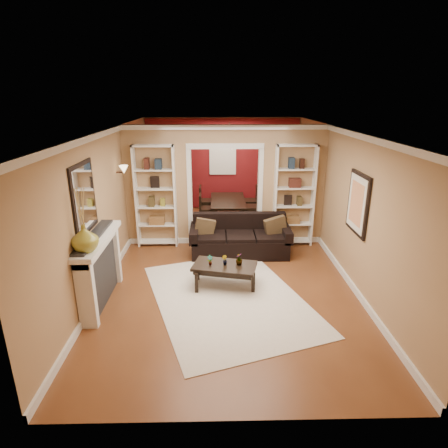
{
  "coord_description": "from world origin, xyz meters",
  "views": [
    {
      "loc": [
        -0.2,
        -7.09,
        3.3
      ],
      "look_at": [
        -0.07,
        -0.8,
        1.13
      ],
      "focal_mm": 30.0,
      "sensor_mm": 36.0,
      "label": 1
    }
  ],
  "objects_px": {
    "sofa": "(240,236)",
    "bookshelf_right": "(294,196)",
    "coffee_table": "(225,275)",
    "fireplace": "(102,270)",
    "bookshelf_left": "(156,197)",
    "dining_table": "(229,210)"
  },
  "relations": [
    {
      "from": "coffee_table",
      "to": "fireplace",
      "type": "bearing_deg",
      "value": -152.92
    },
    {
      "from": "coffee_table",
      "to": "dining_table",
      "type": "height_order",
      "value": "dining_table"
    },
    {
      "from": "dining_table",
      "to": "sofa",
      "type": "bearing_deg",
      "value": -176.21
    },
    {
      "from": "bookshelf_right",
      "to": "dining_table",
      "type": "distance_m",
      "value": 2.4
    },
    {
      "from": "bookshelf_left",
      "to": "dining_table",
      "type": "relative_size",
      "value": 1.37
    },
    {
      "from": "fireplace",
      "to": "bookshelf_left",
      "type": "bearing_deg",
      "value": 77.95
    },
    {
      "from": "dining_table",
      "to": "bookshelf_right",
      "type": "bearing_deg",
      "value": -141.58
    },
    {
      "from": "sofa",
      "to": "bookshelf_left",
      "type": "height_order",
      "value": "bookshelf_left"
    },
    {
      "from": "sofa",
      "to": "bookshelf_left",
      "type": "distance_m",
      "value": 2.08
    },
    {
      "from": "coffee_table",
      "to": "bookshelf_right",
      "type": "distance_m",
      "value": 2.75
    },
    {
      "from": "bookshelf_left",
      "to": "dining_table",
      "type": "distance_m",
      "value": 2.59
    },
    {
      "from": "bookshelf_right",
      "to": "fireplace",
      "type": "xyz_separation_m",
      "value": [
        -3.64,
        -2.53,
        -0.57
      ]
    },
    {
      "from": "sofa",
      "to": "coffee_table",
      "type": "bearing_deg",
      "value": -104.26
    },
    {
      "from": "fireplace",
      "to": "bookshelf_right",
      "type": "bearing_deg",
      "value": 34.8
    },
    {
      "from": "sofa",
      "to": "bookshelf_right",
      "type": "bearing_deg",
      "value": 25.05
    },
    {
      "from": "sofa",
      "to": "bookshelf_left",
      "type": "xyz_separation_m",
      "value": [
        -1.86,
        0.58,
        0.73
      ]
    },
    {
      "from": "bookshelf_right",
      "to": "bookshelf_left",
      "type": "bearing_deg",
      "value": 180.0
    },
    {
      "from": "fireplace",
      "to": "dining_table",
      "type": "relative_size",
      "value": 1.01
    },
    {
      "from": "coffee_table",
      "to": "bookshelf_left",
      "type": "xyz_separation_m",
      "value": [
        -1.49,
        2.03,
        0.94
      ]
    },
    {
      "from": "bookshelf_left",
      "to": "bookshelf_right",
      "type": "xyz_separation_m",
      "value": [
        3.1,
        0.0,
        0.0
      ]
    },
    {
      "from": "coffee_table",
      "to": "fireplace",
      "type": "height_order",
      "value": "fireplace"
    },
    {
      "from": "coffee_table",
      "to": "sofa",
      "type": "bearing_deg",
      "value": 88.96
    }
  ]
}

